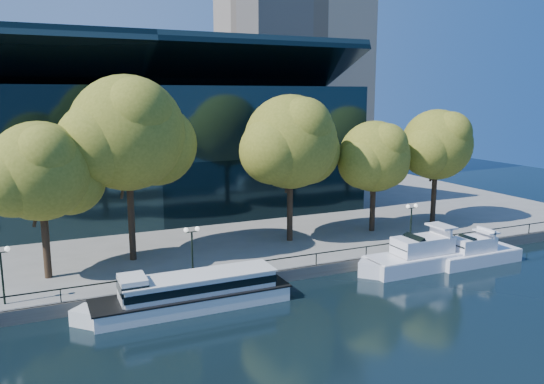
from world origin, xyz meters
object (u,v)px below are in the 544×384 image
tour_boat (188,292)px  tree_2 (130,136)px  lamp_0 (1,262)px  cruiser_near (423,256)px  lamp_2 (411,215)px  tree_3 (292,144)px  tree_5 (438,146)px  cruiser_far (473,253)px  lamp_1 (192,240)px  tree_4 (376,158)px  tree_1 (43,173)px

tour_boat → tree_2: (-1.88, 9.95, 10.48)m
lamp_0 → cruiser_near: bearing=-5.8°
lamp_2 → tree_3: bearing=145.6°
cruiser_near → tree_5: (9.86, 9.92, 8.37)m
tree_2 → cruiser_far: bearing=-20.6°
tour_boat → cruiser_near: cruiser_near is taller
lamp_1 → lamp_2: 21.09m
tree_2 → lamp_2: tree_2 is taller
cruiser_far → tree_4: 13.39m
cruiser_near → tree_5: size_ratio=1.02×
tour_boat → tree_2: tree_2 is taller
cruiser_far → tree_2: tree_2 is taller
lamp_0 → lamp_1: bearing=0.0°
tour_boat → cruiser_far: 26.21m
tree_3 → lamp_1: 14.88m
tree_1 → tree_4: 31.49m
tree_5 → lamp_2: 12.12m
cruiser_near → tree_1: tree_1 is taller
cruiser_near → tree_3: (-8.00, 9.73, 9.31)m
tree_3 → tree_1: bearing=-175.1°
cruiser_near → tree_2: tree_2 is taller
tree_1 → tree_5: bearing=3.0°
lamp_1 → lamp_2: bearing=0.0°
cruiser_far → lamp_2: bearing=131.8°
tree_4 → lamp_2: tree_4 is taller
tour_boat → tree_5: tree_5 is taller
tour_boat → cruiser_near: size_ratio=1.20×
tree_1 → tree_2: 7.57m
tour_boat → tree_3: tree_3 is taller
tour_boat → tree_3: size_ratio=1.09×
tree_3 → lamp_1: bearing=-151.6°
cruiser_near → cruiser_far: bearing=-9.1°
tree_4 → lamp_0: bearing=-169.8°
lamp_2 → tree_2: bearing=165.2°
tree_1 → tree_3: bearing=4.9°
tour_boat → cruiser_near: (21.17, 0.17, -0.09)m
cruiser_far → lamp_2: 6.33m
tree_1 → tree_3: (21.94, 1.87, 1.23)m
tree_3 → lamp_0: tree_3 is taller
tour_boat → tree_4: (22.66, 9.75, 7.43)m
cruiser_near → lamp_1: size_ratio=3.18×
cruiser_far → tree_5: 14.52m
tour_boat → tree_2: size_ratio=0.98×
lamp_0 → lamp_2: 34.30m
tree_1 → tree_5: 39.86m
tree_2 → lamp_1: tree_2 is taller
cruiser_near → tree_2: (-23.05, 9.78, 10.57)m
tree_3 → lamp_0: (-25.00, -6.37, -6.48)m
lamp_0 → tour_boat: bearing=-16.6°
cruiser_far → tree_5: tree_5 is taller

